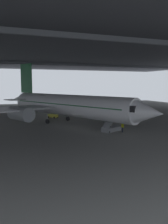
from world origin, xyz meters
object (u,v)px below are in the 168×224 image
Objects in this scene: boarding_stairs at (112,126)px; baggage_tug at (53,116)px; crew_worker_by_stairs at (122,127)px; airplane_main at (65,105)px.

boarding_stairs is 1.98× the size of baggage_tug.
crew_worker_by_stairs is at bearing -61.31° from boarding_stairs.
boarding_stairs is at bearing 118.69° from crew_worker_by_stairs.
airplane_main reaches higher than boarding_stairs.
crew_worker_by_stairs is (0.91, -1.66, 0.14)m from boarding_stairs.
boarding_stairs is (5.14, -9.73, -2.86)m from airplane_main.
crew_worker_by_stairs is 20.60m from baggage_tug.
airplane_main is 15.43× the size of baggage_tug.
boarding_stairs is at bearing -62.14° from airplane_main.
crew_worker_by_stairs is at bearing -62.02° from airplane_main.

